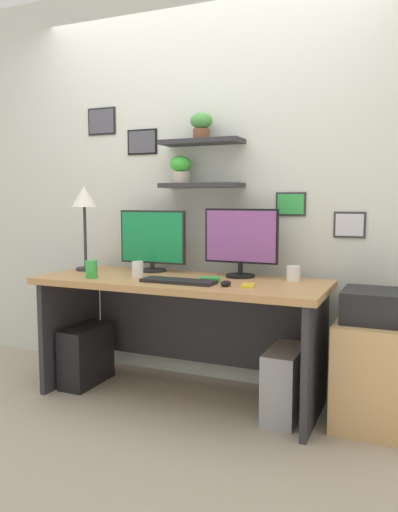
{
  "coord_description": "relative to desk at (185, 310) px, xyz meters",
  "views": [
    {
      "loc": [
        1.32,
        -2.76,
        1.23
      ],
      "look_at": [
        0.1,
        0.05,
        0.89
      ],
      "focal_mm": 35.75,
      "sensor_mm": 36.0,
      "label": 1
    }
  ],
  "objects": [
    {
      "name": "water_cup",
      "position": [
        -0.52,
        -0.24,
        0.26
      ],
      "size": [
        0.07,
        0.07,
        0.11
      ],
      "primitive_type": "cylinder",
      "color": "green",
      "rests_on": "desk"
    },
    {
      "name": "computer_tower_left",
      "position": [
        -0.69,
        -0.08,
        -0.35
      ],
      "size": [
        0.18,
        0.4,
        0.39
      ],
      "primitive_type": "cube",
      "color": "black",
      "rests_on": "ground"
    },
    {
      "name": "desk_lamp",
      "position": [
        -0.75,
        0.02,
        0.66
      ],
      "size": [
        0.17,
        0.17,
        0.57
      ],
      "color": "#2D2D33",
      "rests_on": "desk"
    },
    {
      "name": "coffee_mug",
      "position": [
        0.65,
        0.13,
        0.25
      ],
      "size": [
        0.08,
        0.08,
        0.09
      ],
      "primitive_type": "cylinder",
      "color": "white",
      "rests_on": "desk"
    },
    {
      "name": "printer",
      "position": [
        1.14,
        0.03,
        0.11
      ],
      "size": [
        0.38,
        0.34,
        0.17
      ],
      "primitive_type": "cube",
      "color": "black",
      "rests_on": "drawer_cabinet"
    },
    {
      "name": "pen_cup",
      "position": [
        -0.27,
        -0.12,
        0.26
      ],
      "size": [
        0.07,
        0.07,
        0.1
      ],
      "primitive_type": "cylinder",
      "color": "white",
      "rests_on": "desk"
    },
    {
      "name": "ground_plane",
      "position": [
        0.0,
        -0.06,
        -0.54
      ],
      "size": [
        8.0,
        8.0,
        0.0
      ],
      "primitive_type": "plane",
      "color": "tan"
    },
    {
      "name": "back_wall_assembly",
      "position": [
        -0.0,
        0.38,
        0.81
      ],
      "size": [
        4.4,
        0.24,
        2.7
      ],
      "color": "silver",
      "rests_on": "ground"
    },
    {
      "name": "computer_mouse",
      "position": [
        0.34,
        -0.19,
        0.22
      ],
      "size": [
        0.06,
        0.09,
        0.03
      ],
      "primitive_type": "ellipsoid",
      "color": "black",
      "rests_on": "desk"
    },
    {
      "name": "monitor_right",
      "position": [
        0.31,
        0.16,
        0.43
      ],
      "size": [
        0.47,
        0.18,
        0.42
      ],
      "color": "black",
      "rests_on": "desk"
    },
    {
      "name": "desk",
      "position": [
        0.0,
        0.0,
        0.0
      ],
      "size": [
        1.77,
        0.68,
        0.75
      ],
      "color": "tan",
      "rests_on": "ground"
    },
    {
      "name": "computer_tower_right",
      "position": [
        0.66,
        -0.07,
        -0.35
      ],
      "size": [
        0.18,
        0.4,
        0.39
      ],
      "primitive_type": "cube",
      "color": "#99999E",
      "rests_on": "ground"
    },
    {
      "name": "scissors_tray",
      "position": [
        0.2,
        -0.07,
        0.22
      ],
      "size": [
        0.14,
        0.12,
        0.02
      ],
      "primitive_type": "cube",
      "rotation": [
        0.0,
        0.0,
        0.37
      ],
      "color": "green",
      "rests_on": "desk"
    },
    {
      "name": "cell_phone",
      "position": [
        0.46,
        -0.15,
        0.21
      ],
      "size": [
        0.1,
        0.15,
        0.01
      ],
      "primitive_type": "cube",
      "rotation": [
        0.0,
        0.0,
        0.21
      ],
      "color": "yellow",
      "rests_on": "desk"
    },
    {
      "name": "drawer_cabinet",
      "position": [
        1.14,
        0.03,
        -0.26
      ],
      "size": [
        0.44,
        0.5,
        0.57
      ],
      "primitive_type": "cube",
      "color": "tan",
      "rests_on": "ground"
    },
    {
      "name": "monitor_left",
      "position": [
        -0.31,
        0.16,
        0.41
      ],
      "size": [
        0.47,
        0.18,
        0.41
      ],
      "color": "black",
      "rests_on": "desk"
    },
    {
      "name": "keyboard",
      "position": [
        0.05,
        -0.2,
        0.22
      ],
      "size": [
        0.44,
        0.14,
        0.02
      ],
      "primitive_type": "cube",
      "color": "black",
      "rests_on": "desk"
    }
  ]
}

